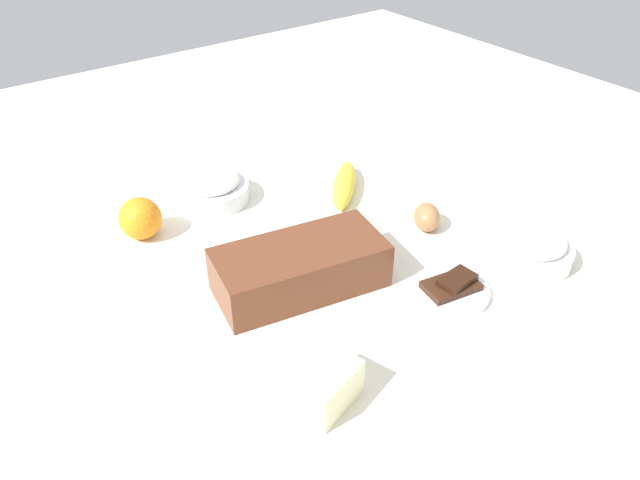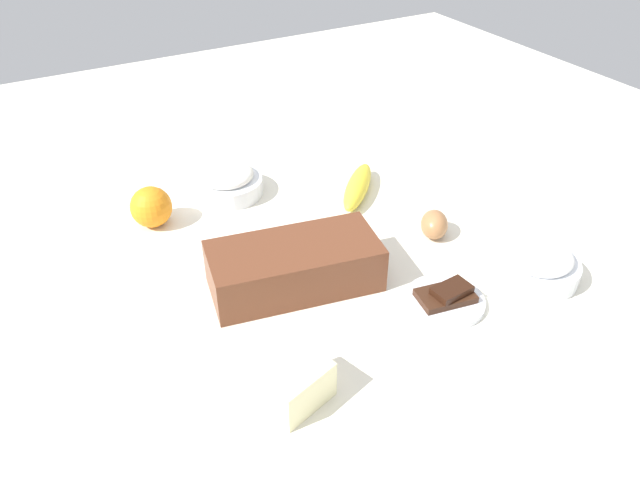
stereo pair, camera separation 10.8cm
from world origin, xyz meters
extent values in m
cube|color=silver|center=(0.00, 0.00, -0.01)|extent=(2.40, 2.40, 0.02)
cube|color=brown|center=(-0.07, -0.04, 0.04)|extent=(0.30, 0.18, 0.08)
cube|color=black|center=(-0.07, -0.04, 0.04)|extent=(0.29, 0.17, 0.07)
cylinder|color=white|center=(-0.06, 0.29, 0.02)|extent=(0.15, 0.15, 0.04)
torus|color=white|center=(-0.06, 0.29, 0.03)|extent=(0.15, 0.15, 0.01)
ellipsoid|color=white|center=(-0.06, 0.29, 0.05)|extent=(0.11, 0.11, 0.04)
cylinder|color=white|center=(0.30, -0.23, 0.02)|extent=(0.14, 0.14, 0.03)
torus|color=white|center=(0.30, -0.23, 0.03)|extent=(0.14, 0.14, 0.01)
ellipsoid|color=white|center=(0.30, -0.23, 0.04)|extent=(0.11, 0.11, 0.04)
ellipsoid|color=yellow|center=(0.18, 0.15, 0.02)|extent=(0.16, 0.17, 0.04)
sphere|color=orange|center=(-0.23, 0.25, 0.04)|extent=(0.08, 0.08, 0.08)
cube|color=#F4EDB2|center=(-0.19, -0.27, 0.03)|extent=(0.10, 0.09, 0.06)
ellipsoid|color=#A56F43|center=(0.22, -0.04, 0.03)|extent=(0.08, 0.08, 0.05)
cylinder|color=white|center=(0.12, -0.21, 0.01)|extent=(0.13, 0.13, 0.01)
cube|color=#381E11|center=(0.12, -0.21, 0.02)|extent=(0.10, 0.07, 0.01)
cube|color=black|center=(0.12, -0.21, 0.03)|extent=(0.07, 0.04, 0.01)
camera|label=1|loc=(-0.52, -0.71, 0.66)|focal=34.45mm
camera|label=2|loc=(-0.43, -0.77, 0.66)|focal=34.45mm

